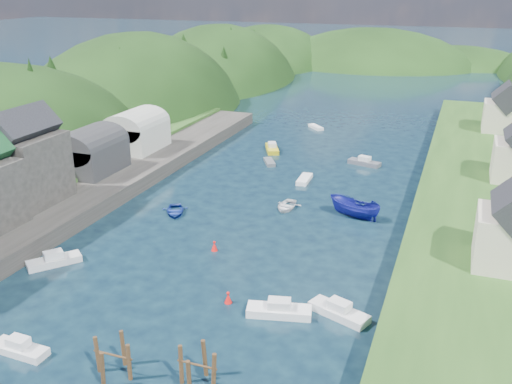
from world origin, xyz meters
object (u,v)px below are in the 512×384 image
at_px(piling_cluster_far, 197,372).
at_px(channel_buoy_near, 228,298).
at_px(channel_buoy_far, 214,246).
at_px(piling_cluster_near, 113,361).

height_order(piling_cluster_far, channel_buoy_near, piling_cluster_far).
distance_m(piling_cluster_far, channel_buoy_far, 21.43).
bearing_deg(channel_buoy_far, channel_buoy_near, -59.28).
distance_m(piling_cluster_far, channel_buoy_near, 11.18).
xyz_separation_m(piling_cluster_far, channel_buoy_far, (-7.67, 19.99, -0.74)).
xyz_separation_m(piling_cluster_far, channel_buoy_near, (-2.28, 10.92, -0.74)).
bearing_deg(piling_cluster_far, channel_buoy_far, 110.99).
distance_m(piling_cluster_near, piling_cluster_far, 6.25).
height_order(piling_cluster_far, channel_buoy_far, piling_cluster_far).
xyz_separation_m(piling_cluster_near, channel_buoy_near, (3.89, 11.89, -0.67)).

